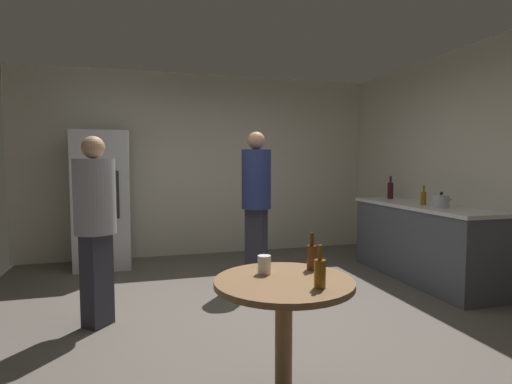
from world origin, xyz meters
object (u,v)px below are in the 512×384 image
(refrigerator, at_px, (103,200))
(wine_bottle_on_counter, at_px, (390,190))
(beer_bottle_amber, at_px, (320,272))
(person_in_gray_shirt, at_px, (95,216))
(kettle, at_px, (441,201))
(person_in_navy_shirt, at_px, (256,194))
(beer_bottle_on_counter, at_px, (423,198))
(foreground_table, at_px, (284,297))
(plastic_cup_white, at_px, (264,265))
(beer_bottle_brown, at_px, (312,256))

(refrigerator, relative_size, wine_bottle_on_counter, 5.81)
(beer_bottle_amber, bearing_deg, person_in_gray_shirt, 126.87)
(kettle, height_order, person_in_navy_shirt, person_in_navy_shirt)
(beer_bottle_on_counter, bearing_deg, refrigerator, 154.45)
(refrigerator, height_order, foreground_table, refrigerator)
(refrigerator, bearing_deg, foreground_table, -70.66)
(wine_bottle_on_counter, distance_m, beer_bottle_on_counter, 0.83)
(foreground_table, bearing_deg, refrigerator, 109.34)
(person_in_navy_shirt, bearing_deg, person_in_gray_shirt, -23.01)
(kettle, bearing_deg, refrigerator, 151.02)
(beer_bottle_amber, height_order, person_in_gray_shirt, person_in_gray_shirt)
(foreground_table, xyz_separation_m, person_in_navy_shirt, (0.52, 2.37, 0.40))
(beer_bottle_on_counter, height_order, plastic_cup_white, beer_bottle_on_counter)
(refrigerator, xyz_separation_m, beer_bottle_amber, (1.39, -3.78, -0.08))
(wine_bottle_on_counter, height_order, person_in_navy_shirt, person_in_navy_shirt)
(kettle, height_order, plastic_cup_white, kettle)
(refrigerator, xyz_separation_m, beer_bottle_on_counter, (3.64, -1.74, 0.08))
(beer_bottle_brown, height_order, plastic_cup_white, beer_bottle_brown)
(wine_bottle_on_counter, bearing_deg, refrigerator, 166.25)
(plastic_cup_white, bearing_deg, refrigerator, 108.99)
(wine_bottle_on_counter, bearing_deg, beer_bottle_brown, -131.99)
(wine_bottle_on_counter, xyz_separation_m, beer_bottle_brown, (-2.26, -2.51, -0.20))
(refrigerator, height_order, beer_bottle_on_counter, refrigerator)
(refrigerator, relative_size, beer_bottle_on_counter, 7.83)
(plastic_cup_white, xyz_separation_m, person_in_gray_shirt, (-1.07, 1.37, 0.15))
(kettle, distance_m, person_in_gray_shirt, 3.54)
(foreground_table, distance_m, beer_bottle_brown, 0.34)
(foreground_table, xyz_separation_m, plastic_cup_white, (-0.07, 0.14, 0.16))
(refrigerator, height_order, beer_bottle_amber, refrigerator)
(beer_bottle_brown, bearing_deg, foreground_table, -146.83)
(beer_bottle_brown, bearing_deg, kettle, 33.18)
(person_in_navy_shirt, bearing_deg, kettle, 106.08)
(kettle, relative_size, person_in_gray_shirt, 0.15)
(person_in_navy_shirt, bearing_deg, beer_bottle_brown, 32.33)
(beer_bottle_amber, xyz_separation_m, person_in_gray_shirt, (-1.28, 1.70, 0.12))
(wine_bottle_on_counter, relative_size, beer_bottle_brown, 1.35)
(refrigerator, height_order, beer_bottle_brown, refrigerator)
(refrigerator, relative_size, kettle, 7.38)
(plastic_cup_white, bearing_deg, person_in_navy_shirt, 75.21)
(foreground_table, relative_size, person_in_gray_shirt, 0.49)
(beer_bottle_amber, relative_size, person_in_navy_shirt, 0.13)
(refrigerator, distance_m, beer_bottle_amber, 4.03)
(refrigerator, relative_size, beer_bottle_amber, 7.83)
(refrigerator, xyz_separation_m, person_in_gray_shirt, (0.11, -2.08, 0.04))
(foreground_table, relative_size, plastic_cup_white, 7.27)
(beer_bottle_brown, bearing_deg, wine_bottle_on_counter, 48.01)
(refrigerator, xyz_separation_m, person_in_navy_shirt, (1.77, -1.21, 0.13))
(beer_bottle_brown, xyz_separation_m, plastic_cup_white, (-0.31, -0.01, -0.03))
(beer_bottle_amber, bearing_deg, plastic_cup_white, 121.12)
(beer_bottle_amber, bearing_deg, refrigerator, 110.17)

